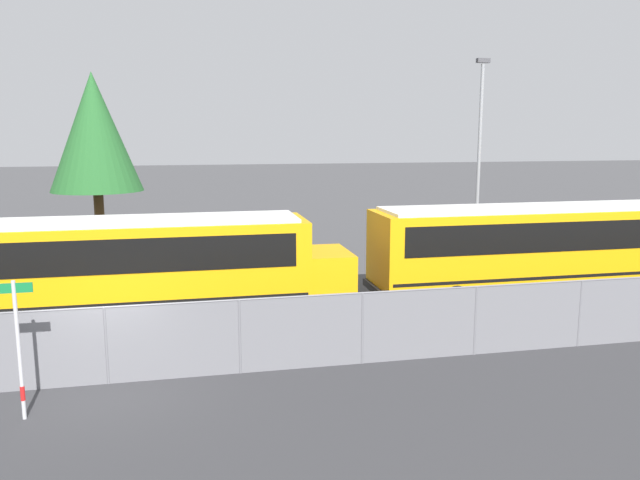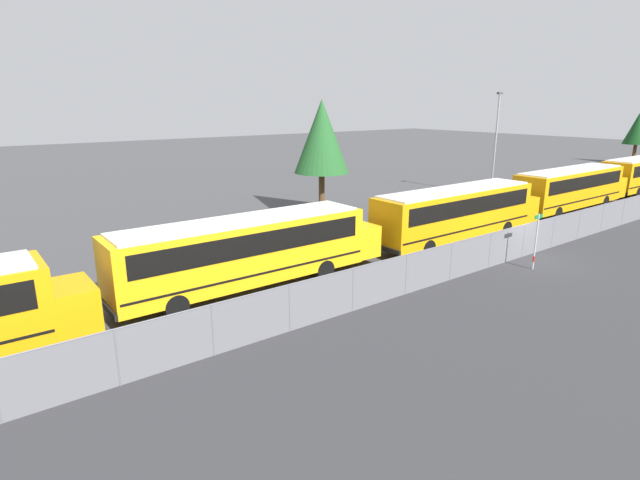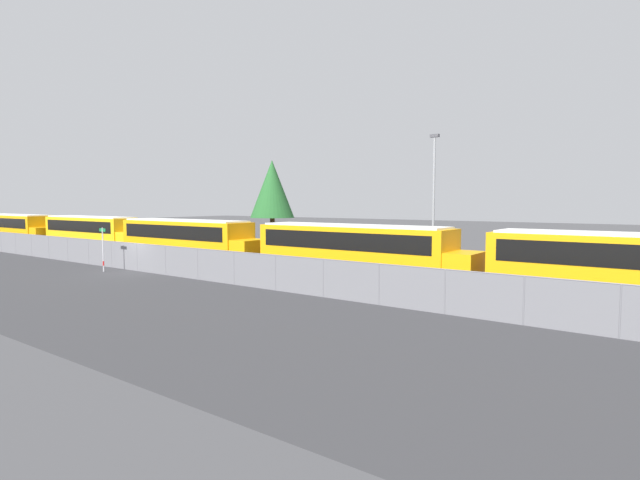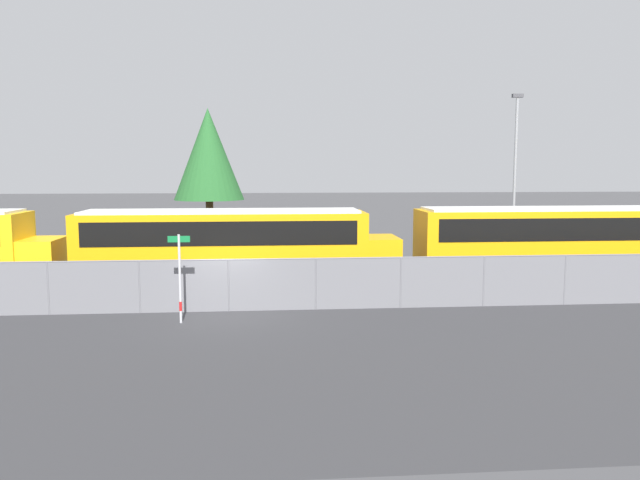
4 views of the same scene
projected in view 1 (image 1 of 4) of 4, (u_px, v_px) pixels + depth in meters
The scene contains 7 objects.
ground_plane at pixel (109, 384), 14.37m from camera, with size 200.00×200.00×0.00m, color #424244.
fence at pixel (106, 345), 14.20m from camera, with size 109.25×0.07×1.85m.
school_bus_3 at pixel (116, 265), 18.08m from camera, with size 13.24×2.57×3.26m.
school_bus_4 at pixel (549, 244), 21.41m from camera, with size 13.24×2.57×3.26m.
street_sign at pixel (19, 347), 12.35m from camera, with size 0.70×0.09×2.88m.
light_pole at pixel (479, 151), 28.64m from camera, with size 0.60×0.24×9.00m.
tree_1 at pixel (94, 133), 27.79m from camera, with size 4.06×4.06×8.38m.
Camera 1 is at (1.90, -14.32, 5.72)m, focal length 35.00 mm.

